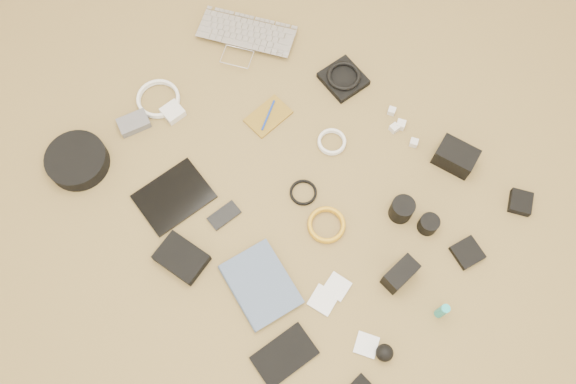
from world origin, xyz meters
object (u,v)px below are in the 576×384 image
Objects in this scene: phone at (224,215)px; paperback at (236,299)px; headphone_case at (77,161)px; laptop at (243,44)px; dslr_camera at (456,157)px; tablet at (174,197)px.

paperback is at bearing -28.55° from phone.
headphone_case is 0.87× the size of paperback.
headphone_case is at bearing 108.71° from paperback.
paperback is at bearing -73.65° from laptop.
dslr_camera is 0.63× the size of headphone_case.
laptop is 1.75× the size of headphone_case.
tablet is 0.37m from headphone_case.
tablet is 0.98× the size of paperback.
dslr_camera is 1.34m from headphone_case.
phone is 0.30m from paperback.
laptop is 1.55× the size of tablet.
laptop is at bearing 81.25° from headphone_case.
phone is (-0.49, -0.68, -0.04)m from dslr_camera.
dslr_camera is (0.91, 0.11, 0.02)m from laptop.
laptop reaches higher than paperback.
paperback is (-0.27, -0.87, -0.03)m from dslr_camera.
tablet is at bearing -140.73° from dslr_camera.
dslr_camera is 0.55× the size of paperback.
laptop reaches higher than tablet.
laptop is 0.70m from phone.
phone is at bearing 31.06° from tablet.
headphone_case is (-0.53, -0.18, 0.03)m from phone.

